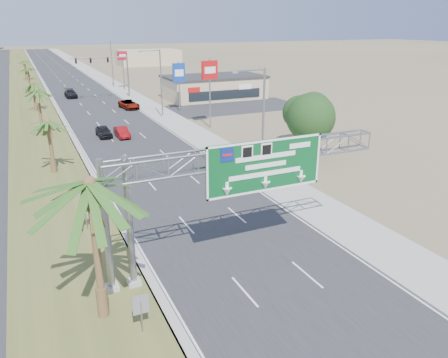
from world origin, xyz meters
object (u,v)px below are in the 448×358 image
Objects in this scene: signal_mast at (117,73)px; car_right_lane at (129,104)px; store_building at (214,88)px; pole_sign_red_far at (123,59)px; pole_sign_red_near at (210,74)px; pole_sign_blue at (179,75)px; car_left_lane at (104,132)px; sign_gantry at (237,166)px; car_far at (71,94)px; car_mid_lane at (122,132)px; palm_near at (89,184)px.

signal_mast is 1.99× the size of car_right_lane.
store_building is 3.49× the size of car_right_lane.
pole_sign_red_far is (-12.95, 18.24, 4.45)m from store_building.
signal_mast is 0.57× the size of store_building.
pole_sign_red_near reaches higher than pole_sign_blue.
sign_gantry is at bearing -88.66° from car_left_lane.
car_left_lane is 19.27m from car_right_lane.
store_building is at bearing -27.87° from car_far.
pole_sign_red_far is at bearing 82.25° from sign_gantry.
pole_sign_red_near is (6.78, -18.71, 6.47)m from car_right_lane.
pole_sign_red_far is (10.11, 74.31, 0.39)m from sign_gantry.
car_left_lane is 2.37m from car_mid_lane.
pole_sign_red_near is (20.79, 35.48, 0.25)m from palm_near.
store_building is at bearing 6.16° from car_right_lane.
palm_near is 1.65× the size of car_far.
car_left_lane is at bearing -118.92° from car_right_lane.
store_building is at bearing -54.62° from pole_sign_red_far.
pole_sign_red_far is at bearing 93.57° from pole_sign_red_near.
sign_gantry is 3.25× the size of car_right_lane.
pole_sign_red_far is at bearing 72.52° from car_left_lane.
pole_sign_red_near is (14.25, -34.95, 6.45)m from car_far.
signal_mast is 10.62m from car_right_lane.
car_right_lane is (5.37, 19.00, 0.07)m from car_mid_lane.
signal_mast is 28.94m from car_left_lane.
signal_mast is at bearing 81.59° from car_right_lane.
pole_sign_red_far reaches higher than store_building.
car_mid_lane is (8.65, 35.19, -6.28)m from palm_near.
pole_sign_red_near is at bearing -68.93° from car_far.
pole_sign_red_near is (-10.41, -22.52, 5.18)m from store_building.
car_right_lane reaches higher than car_left_lane.
store_building reaches higher than car_mid_lane.
store_building is 25.34m from pole_sign_red_near.
car_far is 38.29m from pole_sign_red_near.
palm_near is at bearing -96.43° from car_far.
signal_mast is 2.03× the size of car_far.
car_left_lane is (-24.59, -21.60, -1.32)m from store_building.
pole_sign_blue is at bearing -45.53° from car_right_lane.
signal_mast reaches higher than car_far.
car_far is at bearing 88.92° from car_left_lane.
pole_sign_blue reaches higher than car_left_lane.
pole_sign_blue is (6.99, -5.70, 5.07)m from car_right_lane.
pole_sign_blue is at bearing -57.72° from car_far.
pole_sign_blue is (14.39, 12.09, 5.10)m from car_left_lane.
palm_near is 71.00m from car_far.
pole_sign_red_far is at bearing 25.27° from car_far.
car_far is at bearing -153.61° from pole_sign_red_far.
sign_gantry is 1.63× the size of signal_mast.
sign_gantry reaches higher than car_left_lane.
car_far is at bearing 91.33° from sign_gantry.
sign_gantry is 35.88m from pole_sign_red_near.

